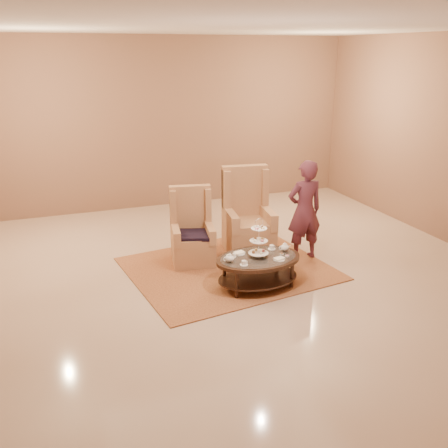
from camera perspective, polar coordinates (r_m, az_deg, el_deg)
name	(u,v)px	position (r m, az deg, el deg)	size (l,w,h in m)	color
ground	(236,277)	(7.46, 1.43, -6.12)	(8.00, 8.00, 0.00)	#C6AB93
ceiling	(236,277)	(7.46, 1.43, -6.12)	(8.00, 8.00, 0.02)	silver
wall_back	(167,124)	(10.66, -6.57, 11.33)	(8.00, 0.04, 3.50)	#89604A
rug	(228,268)	(7.74, 0.49, -5.11)	(3.21, 2.79, 0.02)	#AE713D
tea_table	(258,262)	(7.05, 3.92, -4.40)	(1.26, 0.89, 1.03)	black
armchair_left	(192,237)	(7.90, -3.66, -1.50)	(0.75, 0.77, 1.20)	tan
armchair_right	(247,223)	(8.31, 2.68, 0.09)	(0.86, 0.88, 1.41)	tan
person	(305,211)	(7.96, 9.19, 1.53)	(0.59, 0.39, 1.62)	#4F222F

